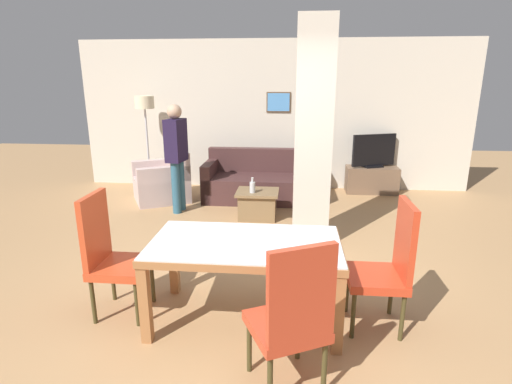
{
  "coord_description": "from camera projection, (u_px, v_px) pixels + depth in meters",
  "views": [
    {
      "loc": [
        0.37,
        -3.02,
        2.01
      ],
      "look_at": [
        0.0,
        0.96,
        0.87
      ],
      "focal_mm": 28.0,
      "sensor_mm": 36.0,
      "label": 1
    }
  ],
  "objects": [
    {
      "name": "ground_plane",
      "position": [
        246.0,
        318.0,
        3.48
      ],
      "size": [
        18.0,
        18.0,
        0.0
      ],
      "primitive_type": "plane",
      "color": "#A97F53"
    },
    {
      "name": "armchair",
      "position": [
        164.0,
        183.0,
        6.79
      ],
      "size": [
        1.13,
        1.11,
        0.85
      ],
      "rotation": [
        0.0,
        0.0,
        2.06
      ],
      "color": "#C5ABA7",
      "rests_on": "ground_plane"
    },
    {
      "name": "dining_chair_head_left",
      "position": [
        110.0,
        252.0,
        3.42
      ],
      "size": [
        0.46,
        0.46,
        1.09
      ],
      "rotation": [
        0.0,
        0.0,
        -1.57
      ],
      "color": "#C04120",
      "rests_on": "ground_plane"
    },
    {
      "name": "tv_stand",
      "position": [
        372.0,
        180.0,
        7.26
      ],
      "size": [
        0.91,
        0.4,
        0.48
      ],
      "color": "brown",
      "rests_on": "ground_plane"
    },
    {
      "name": "dining_table",
      "position": [
        245.0,
        258.0,
        3.32
      ],
      "size": [
        1.58,
        0.87,
        0.72
      ],
      "color": "#9F663A",
      "rests_on": "ground_plane"
    },
    {
      "name": "dining_chair_head_right",
      "position": [
        388.0,
        263.0,
        3.22
      ],
      "size": [
        0.46,
        0.46,
        1.09
      ],
      "rotation": [
        0.0,
        0.0,
        1.57
      ],
      "color": "red",
      "rests_on": "ground_plane"
    },
    {
      "name": "standing_person",
      "position": [
        176.0,
        151.0,
        6.03
      ],
      "size": [
        0.28,
        0.41,
        1.65
      ],
      "rotation": [
        0.0,
        0.0,
        -1.72
      ],
      "color": "#2B566D",
      "rests_on": "ground_plane"
    },
    {
      "name": "back_wall",
      "position": [
        273.0,
        116.0,
        7.38
      ],
      "size": [
        7.2,
        0.09,
        2.7
      ],
      "color": "beige",
      "rests_on": "ground_plane"
    },
    {
      "name": "coffee_table",
      "position": [
        258.0,
        204.0,
        5.93
      ],
      "size": [
        0.62,
        0.52,
        0.41
      ],
      "color": "brown",
      "rests_on": "ground_plane"
    },
    {
      "name": "divider_pillar",
      "position": [
        313.0,
        136.0,
        4.72
      ],
      "size": [
        0.44,
        0.31,
        2.7
      ],
      "color": "beige",
      "rests_on": "ground_plane"
    },
    {
      "name": "bottle",
      "position": [
        252.0,
        187.0,
        5.77
      ],
      "size": [
        0.08,
        0.08,
        0.23
      ],
      "color": "#B2B7BC",
      "rests_on": "coffee_table"
    },
    {
      "name": "tv_screen",
      "position": [
        374.0,
        151.0,
        7.11
      ],
      "size": [
        0.79,
        0.35,
        0.59
      ],
      "rotation": [
        0.0,
        0.0,
        3.52
      ],
      "color": "black",
      "rests_on": "tv_stand"
    },
    {
      "name": "floor_lamp",
      "position": [
        145.0,
        111.0,
        7.13
      ],
      "size": [
        0.34,
        0.34,
        1.72
      ],
      "color": "#B7B7BC",
      "rests_on": "ground_plane"
    },
    {
      "name": "dining_chair_near_right",
      "position": [
        292.0,
        316.0,
        2.51
      ],
      "size": [
        0.61,
        0.61,
        1.09
      ],
      "rotation": [
        0.0,
        0.0,
        0.45
      ],
      "color": "#BF3C23",
      "rests_on": "ground_plane"
    },
    {
      "name": "sofa",
      "position": [
        261.0,
        183.0,
        6.87
      ],
      "size": [
        1.91,
        0.9,
        0.83
      ],
      "rotation": [
        0.0,
        0.0,
        3.14
      ],
      "color": "#422726",
      "rests_on": "ground_plane"
    }
  ]
}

